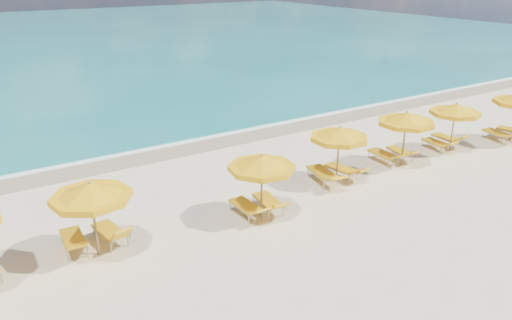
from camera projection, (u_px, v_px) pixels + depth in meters
ground_plane at (279, 205)px, 17.34m from camera, size 120.00×120.00×0.00m
ocean at (29, 41)px, 54.98m from camera, size 120.00×80.00×0.30m
wet_sand_band at (188, 145)px, 23.14m from camera, size 120.00×2.60×0.01m
foam_line at (180, 140)px, 23.77m from camera, size 120.00×1.20×0.03m
whitecap_near at (15, 116)px, 27.66m from camera, size 14.00×0.36×0.05m
whitecap_far at (189, 69)px, 40.18m from camera, size 18.00×0.30×0.05m
umbrella_2 at (91, 192)px, 13.71m from camera, size 2.68×2.68×2.30m
umbrella_3 at (262, 164)px, 15.87m from camera, size 2.65×2.65×2.23m
umbrella_4 at (339, 134)px, 18.55m from camera, size 2.89×2.89×2.26m
umbrella_5 at (406, 119)px, 20.13m from camera, size 3.04×3.04×2.35m
umbrella_6 at (455, 110)px, 21.82m from camera, size 2.31×2.31×2.21m
lounger_2_left at (74, 244)px, 14.54m from camera, size 0.71×1.81×0.77m
lounger_2_right at (111, 236)px, 14.96m from camera, size 0.84×1.79×0.85m
lounger_3_left at (247, 210)px, 16.52m from camera, size 0.63×1.80×0.72m
lounger_3_right at (269, 205)px, 16.86m from camera, size 0.84×1.88×0.78m
lounger_4_left at (323, 177)px, 19.07m from camera, size 1.02×2.11×0.73m
lounger_4_right at (342, 172)px, 19.59m from camera, size 0.91×1.87×0.66m
lounger_5_left at (384, 158)px, 21.03m from camera, size 0.70×1.87×0.73m
lounger_5_right at (400, 154)px, 21.46m from camera, size 0.76×1.71×0.67m
lounger_6_left at (436, 145)px, 22.51m from camera, size 0.71×1.73×0.67m
lounger_6_right at (447, 141)px, 23.11m from camera, size 0.60×1.72×0.75m
lounger_7_left at (498, 136)px, 23.65m from camera, size 0.87×1.90×0.80m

